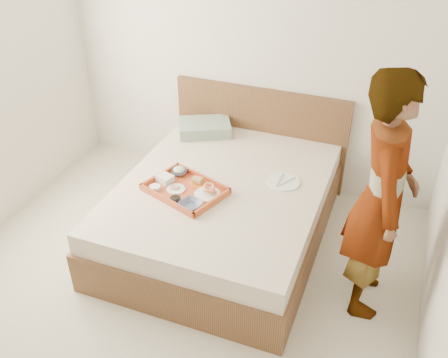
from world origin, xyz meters
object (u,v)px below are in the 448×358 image
at_px(tray, 185,189).
at_px(person, 382,199).
at_px(bed, 223,210).
at_px(dinner_plate, 284,182).

xyz_separation_m(tray, person, (1.43, -0.07, 0.32)).
distance_m(tray, person, 1.47).
height_order(tray, person, person).
bearing_deg(person, bed, 69.18).
distance_m(dinner_plate, person, 0.95).
bearing_deg(dinner_plate, bed, -156.41).
relative_size(bed, tray, 3.44).
height_order(bed, dinner_plate, dinner_plate).
xyz_separation_m(bed, dinner_plate, (0.45, 0.19, 0.27)).
bearing_deg(person, tray, 79.35).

